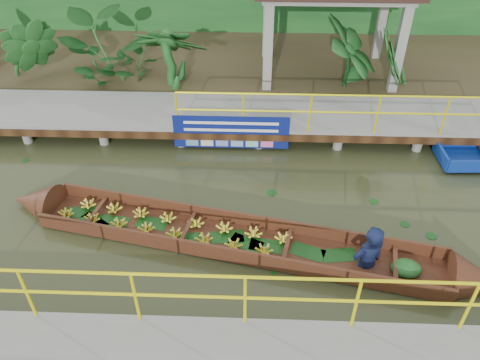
{
  "coord_description": "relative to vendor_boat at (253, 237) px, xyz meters",
  "views": [
    {
      "loc": [
        0.88,
        -7.33,
        6.65
      ],
      "look_at": [
        0.6,
        0.5,
        0.6
      ],
      "focal_mm": 35.0,
      "sensor_mm": 36.0,
      "label": 1
    }
  ],
  "objects": [
    {
      "name": "far_dock",
      "position": [
        -0.88,
        4.29,
        0.22
      ],
      "size": [
        16.0,
        2.06,
        1.66
      ],
      "color": "gray",
      "rests_on": "ground"
    },
    {
      "name": "blue_banner",
      "position": [
        -0.6,
        3.34,
        0.29
      ],
      "size": [
        2.85,
        0.04,
        0.89
      ],
      "color": "navy",
      "rests_on": "ground"
    },
    {
      "name": "vendor_boat",
      "position": [
        0.0,
        0.0,
        0.0
      ],
      "size": [
        9.9,
        3.0,
        2.25
      ],
      "rotation": [
        0.0,
        0.0,
        -0.21
      ],
      "color": "#3D1D10",
      "rests_on": "ground"
    },
    {
      "name": "land_strip",
      "position": [
        -0.9,
        8.36,
        -0.04
      ],
      "size": [
        30.0,
        8.0,
        0.45
      ],
      "primitive_type": "cube",
      "color": "#322719",
      "rests_on": "ground"
    },
    {
      "name": "tropical_plants",
      "position": [
        -2.65,
        6.16,
        1.0
      ],
      "size": [
        14.29,
        1.29,
        1.62
      ],
      "color": "#15431A",
      "rests_on": "ground"
    },
    {
      "name": "ground",
      "position": [
        -0.9,
        0.86,
        -0.26
      ],
      "size": [
        80.0,
        80.0,
        0.0
      ],
      "primitive_type": "plane",
      "color": "#2F3118",
      "rests_on": "ground"
    }
  ]
}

